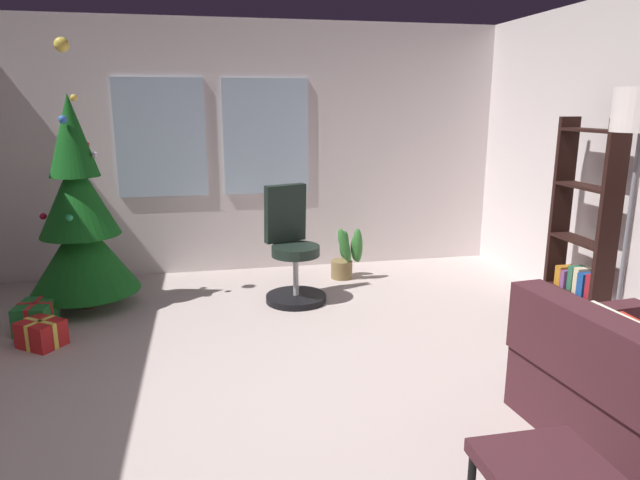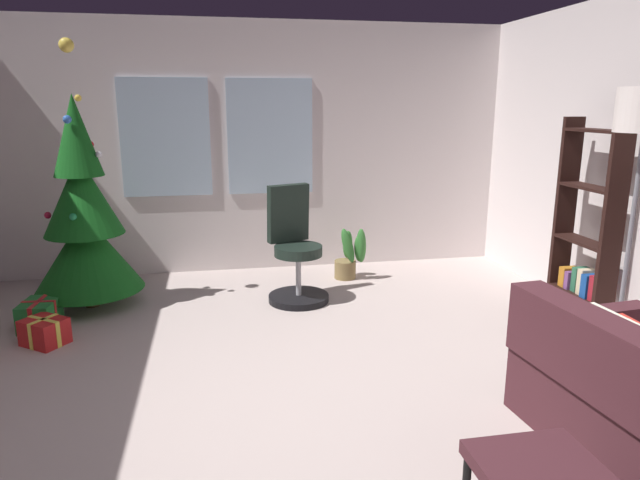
% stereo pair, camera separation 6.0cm
% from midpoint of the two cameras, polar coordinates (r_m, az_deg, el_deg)
% --- Properties ---
extents(ground_plane, '(5.38, 6.38, 0.10)m').
position_cam_midpoint_polar(ground_plane, '(3.41, -1.76, -18.87)').
color(ground_plane, '#B9A7A1').
extents(wall_back_with_windows, '(5.38, 0.12, 2.63)m').
position_cam_midpoint_polar(wall_back_with_windows, '(6.11, -7.26, 9.21)').
color(wall_back_with_windows, silver).
rests_on(wall_back_with_windows, ground_plane).
extents(footstool, '(0.49, 0.41, 0.41)m').
position_cam_midpoint_polar(footstool, '(2.57, 21.08, -21.22)').
color(footstool, '#411E24').
rests_on(footstool, ground_plane).
extents(holiday_tree, '(0.94, 0.94, 2.31)m').
position_cam_midpoint_polar(holiday_tree, '(5.31, -23.52, 1.61)').
color(holiday_tree, '#4C331E').
rests_on(holiday_tree, ground_plane).
extents(gift_box_red, '(0.39, 0.37, 0.21)m').
position_cam_midpoint_polar(gift_box_red, '(4.78, -26.82, -8.50)').
color(gift_box_red, red).
rests_on(gift_box_red, ground_plane).
extents(gift_box_green, '(0.29, 0.37, 0.23)m').
position_cam_midpoint_polar(gift_box_green, '(5.13, -27.24, -6.93)').
color(gift_box_green, '#1E722D').
rests_on(gift_box_green, ground_plane).
extents(office_chair, '(0.56, 0.57, 1.07)m').
position_cam_midpoint_polar(office_chair, '(5.17, -3.14, -1.64)').
color(office_chair, black).
rests_on(office_chair, ground_plane).
extents(bookshelf, '(0.18, 0.64, 1.68)m').
position_cam_midpoint_polar(bookshelf, '(5.03, 24.81, 0.42)').
color(bookshelf, black).
rests_on(bookshelf, ground_plane).
extents(potted_plant, '(0.33, 0.33, 0.57)m').
position_cam_midpoint_polar(potted_plant, '(5.83, 2.44, -1.60)').
color(potted_plant, olive).
rests_on(potted_plant, ground_plane).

